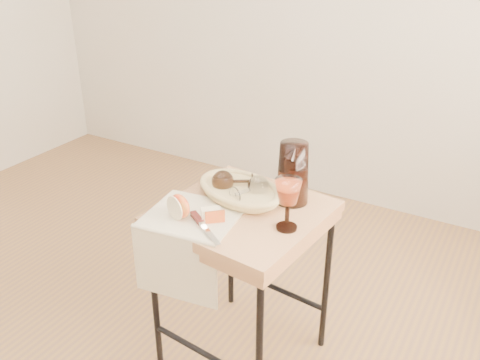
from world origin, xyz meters
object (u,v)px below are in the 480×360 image
Objects in this scene: pitcher at (293,173)px; table_knife at (204,226)px; apple_half at (180,206)px; bread_basket at (240,192)px; side_table at (243,287)px; wine_goblet at (288,204)px; tea_towel at (193,215)px; goblet_lying_a at (235,181)px; goblet_lying_b at (248,190)px.

pitcher is 1.25× the size of table_knife.
pitcher is at bearing 65.63° from apple_half.
bread_basket is 1.17× the size of pitcher.
wine_goblet is at bearing -11.78° from side_table.
bread_basket is 1.73× the size of wine_goblet.
bread_basket is at bearing -138.84° from pitcher.
table_knife is (-0.22, -0.14, -0.07)m from wine_goblet.
tea_towel is 0.22m from goblet_lying_a.
goblet_lying_b is at bearing -4.53° from bread_basket.
bread_basket is 0.04m from goblet_lying_a.
bread_basket is 2.44× the size of goblet_lying_b.
tea_towel is at bearing -163.88° from wine_goblet.
bread_basket is at bearing 155.65° from wine_goblet.
pitcher is (0.20, 0.05, 0.06)m from goblet_lying_a.
side_table is at bearing 168.22° from wine_goblet.
bread_basket is at bearing 122.52° from goblet_lying_a.
wine_goblet is at bearing -50.52° from pitcher.
goblet_lying_b is (0.04, -0.02, 0.03)m from bread_basket.
side_table is at bearing 111.74° from table_knife.
pitcher reaches higher than goblet_lying_a.
goblet_lying_a is 0.21m from pitcher.
pitcher is at bearing 39.75° from tea_towel.
side_table is 5.03× the size of goblet_lying_a.
apple_half is at bearing 166.74° from goblet_lying_b.
wine_goblet is (0.18, -0.04, 0.42)m from side_table.
bread_basket is 0.25m from table_knife.
side_table is 0.40m from goblet_lying_a.
wine_goblet reaches higher than goblet_lying_b.
goblet_lying_a is 0.50× the size of pitcher.
tea_towel is 0.98× the size of bread_basket.
pitcher is at bearing 110.07° from wine_goblet.
tea_towel is 0.06m from apple_half.
apple_half is (-0.15, -0.16, 0.38)m from side_table.
apple_half is at bearing -160.15° from wine_goblet.
wine_goblet is at bearing 37.75° from apple_half.
apple_half is at bearing -95.79° from bread_basket.
tea_towel is 2.29× the size of goblet_lying_a.
bread_basket is at bearing 62.52° from tea_towel.
bread_basket is (0.07, 0.19, 0.02)m from tea_towel.
bread_basket is 0.27m from wine_goblet.
side_table is at bearing 102.99° from goblet_lying_a.
pitcher is 2.92× the size of apple_half.
table_knife is (0.04, -0.26, -0.04)m from goblet_lying_a.
goblet_lying_a is at bearing -145.11° from pitcher.
pitcher is (0.17, 0.07, 0.09)m from bread_basket.
apple_half is at bearing -133.11° from side_table.
goblet_lying_a is at bearing 132.49° from table_knife.
tea_towel is 0.33m from wine_goblet.
wine_goblet reaches higher than goblet_lying_a.
side_table is at bearing 64.78° from apple_half.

